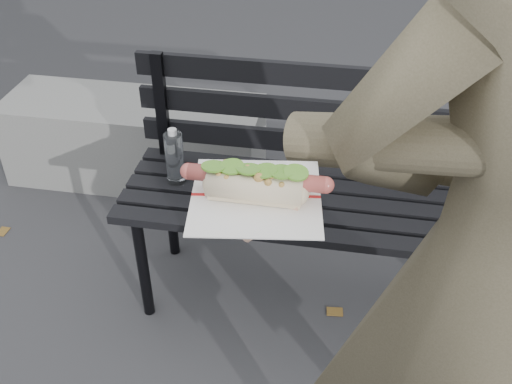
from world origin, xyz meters
TOP-DOWN VIEW (x-y plane):
  - park_bench at (0.10, 0.90)m, footprint 1.50×0.44m
  - concrete_block at (-0.88, 1.51)m, footprint 1.20×0.40m
  - person at (0.41, 0.02)m, footprint 0.73×0.52m
  - held_hotdog at (0.19, -0.03)m, footprint 0.64×0.32m

SIDE VIEW (x-z plane):
  - concrete_block at x=-0.88m, z-range 0.00..0.40m
  - park_bench at x=0.10m, z-range 0.08..0.96m
  - person at x=0.41m, z-range 0.00..1.86m
  - held_hotdog at x=0.19m, z-range 1.11..1.31m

